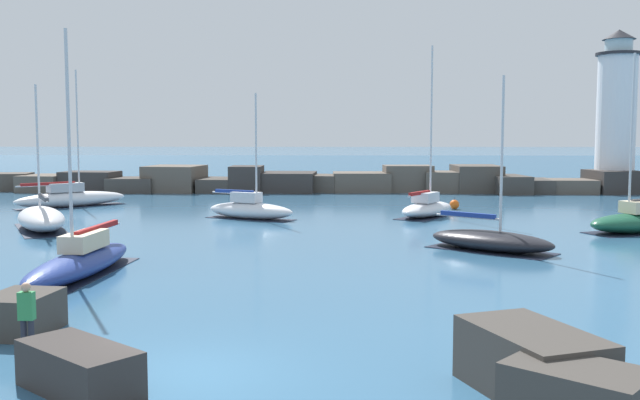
{
  "coord_description": "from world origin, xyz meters",
  "views": [
    {
      "loc": [
        3.28,
        -15.14,
        5.2
      ],
      "look_at": [
        2.22,
        21.31,
        1.87
      ],
      "focal_mm": 40.0,
      "sensor_mm": 36.0,
      "label": 1
    }
  ],
  "objects_px": {
    "sailboat_moored_3": "(41,218)",
    "person_on_rocks": "(27,314)",
    "lighthouse": "(616,122)",
    "sailboat_moored_2": "(491,240)",
    "sailboat_moored_6": "(81,260)",
    "sailboat_moored_4": "(250,209)",
    "sailboat_moored_1": "(427,207)",
    "mooring_buoy_orange_near": "(454,205)",
    "sailboat_moored_5": "(71,198)",
    "sailboat_moored_0": "(635,221)"
  },
  "relations": [
    {
      "from": "sailboat_moored_0",
      "to": "sailboat_moored_5",
      "type": "xyz_separation_m",
      "value": [
        -35.29,
        12.85,
        0.02
      ]
    },
    {
      "from": "person_on_rocks",
      "to": "sailboat_moored_4",
      "type": "bearing_deg",
      "value": 86.3
    },
    {
      "from": "sailboat_moored_3",
      "to": "sailboat_moored_6",
      "type": "distance_m",
      "value": 14.36
    },
    {
      "from": "sailboat_moored_3",
      "to": "person_on_rocks",
      "type": "relative_size",
      "value": 4.57
    },
    {
      "from": "sailboat_moored_2",
      "to": "sailboat_moored_4",
      "type": "height_order",
      "value": "sailboat_moored_2"
    },
    {
      "from": "sailboat_moored_2",
      "to": "sailboat_moored_6",
      "type": "xyz_separation_m",
      "value": [
        -16.37,
        -6.28,
        0.1
      ]
    },
    {
      "from": "sailboat_moored_3",
      "to": "sailboat_moored_1",
      "type": "bearing_deg",
      "value": 17.78
    },
    {
      "from": "sailboat_moored_5",
      "to": "sailboat_moored_3",
      "type": "bearing_deg",
      "value": -75.85
    },
    {
      "from": "person_on_rocks",
      "to": "sailboat_moored_0",
      "type": "bearing_deg",
      "value": 43.31
    },
    {
      "from": "lighthouse",
      "to": "sailboat_moored_0",
      "type": "relative_size",
      "value": 1.55
    },
    {
      "from": "sailboat_moored_6",
      "to": "sailboat_moored_3",
      "type": "bearing_deg",
      "value": 118.43
    },
    {
      "from": "sailboat_moored_1",
      "to": "sailboat_moored_2",
      "type": "xyz_separation_m",
      "value": [
        1.25,
        -13.4,
        -0.12
      ]
    },
    {
      "from": "lighthouse",
      "to": "person_on_rocks",
      "type": "relative_size",
      "value": 8.41
    },
    {
      "from": "sailboat_moored_4",
      "to": "sailboat_moored_0",
      "type": "bearing_deg",
      "value": -15.27
    },
    {
      "from": "person_on_rocks",
      "to": "sailboat_moored_3",
      "type": "bearing_deg",
      "value": 112.25
    },
    {
      "from": "sailboat_moored_6",
      "to": "person_on_rocks",
      "type": "xyz_separation_m",
      "value": [
        2.18,
        -9.41,
        0.4
      ]
    },
    {
      "from": "sailboat_moored_2",
      "to": "person_on_rocks",
      "type": "relative_size",
      "value": 4.48
    },
    {
      "from": "sailboat_moored_3",
      "to": "sailboat_moored_5",
      "type": "relative_size",
      "value": 0.8
    },
    {
      "from": "sailboat_moored_3",
      "to": "sailboat_moored_5",
      "type": "bearing_deg",
      "value": 104.15
    },
    {
      "from": "lighthouse",
      "to": "sailboat_moored_1",
      "type": "distance_m",
      "value": 28.69
    },
    {
      "from": "sailboat_moored_4",
      "to": "person_on_rocks",
      "type": "distance_m",
      "value": 27.65
    },
    {
      "from": "sailboat_moored_4",
      "to": "person_on_rocks",
      "type": "height_order",
      "value": "sailboat_moored_4"
    },
    {
      "from": "sailboat_moored_4",
      "to": "sailboat_moored_5",
      "type": "relative_size",
      "value": 0.78
    },
    {
      "from": "mooring_buoy_orange_near",
      "to": "sailboat_moored_0",
      "type": "bearing_deg",
      "value": -57.2
    },
    {
      "from": "sailboat_moored_4",
      "to": "person_on_rocks",
      "type": "xyz_separation_m",
      "value": [
        -1.78,
        -27.59,
        0.36
      ]
    },
    {
      "from": "sailboat_moored_3",
      "to": "person_on_rocks",
      "type": "distance_m",
      "value": 23.82
    },
    {
      "from": "sailboat_moored_0",
      "to": "sailboat_moored_1",
      "type": "height_order",
      "value": "sailboat_moored_1"
    },
    {
      "from": "lighthouse",
      "to": "sailboat_moored_4",
      "type": "xyz_separation_m",
      "value": [
        -30.61,
        -21.78,
        -5.77
      ]
    },
    {
      "from": "sailboat_moored_0",
      "to": "sailboat_moored_3",
      "type": "height_order",
      "value": "sailboat_moored_0"
    },
    {
      "from": "sailboat_moored_1",
      "to": "mooring_buoy_orange_near",
      "type": "relative_size",
      "value": 12.38
    },
    {
      "from": "sailboat_moored_2",
      "to": "sailboat_moored_6",
      "type": "bearing_deg",
      "value": -159.03
    },
    {
      "from": "sailboat_moored_2",
      "to": "mooring_buoy_orange_near",
      "type": "xyz_separation_m",
      "value": [
        1.22,
        18.0,
        -0.14
      ]
    },
    {
      "from": "sailboat_moored_0",
      "to": "sailboat_moored_5",
      "type": "distance_m",
      "value": 37.55
    },
    {
      "from": "sailboat_moored_5",
      "to": "person_on_rocks",
      "type": "distance_m",
      "value": 36.71
    },
    {
      "from": "sailboat_moored_0",
      "to": "sailboat_moored_2",
      "type": "bearing_deg",
      "value": -145.63
    },
    {
      "from": "sailboat_moored_0",
      "to": "sailboat_moored_2",
      "type": "relative_size",
      "value": 1.21
    },
    {
      "from": "sailboat_moored_0",
      "to": "sailboat_moored_6",
      "type": "distance_m",
      "value": 28.14
    },
    {
      "from": "sailboat_moored_4",
      "to": "person_on_rocks",
      "type": "bearing_deg",
      "value": -93.7
    },
    {
      "from": "sailboat_moored_2",
      "to": "sailboat_moored_6",
      "type": "relative_size",
      "value": 0.87
    },
    {
      "from": "lighthouse",
      "to": "person_on_rocks",
      "type": "height_order",
      "value": "lighthouse"
    },
    {
      "from": "sailboat_moored_0",
      "to": "sailboat_moored_1",
      "type": "relative_size",
      "value": 0.87
    },
    {
      "from": "lighthouse",
      "to": "sailboat_moored_3",
      "type": "bearing_deg",
      "value": -146.57
    },
    {
      "from": "person_on_rocks",
      "to": "sailboat_moored_1",
      "type": "bearing_deg",
      "value": 66.01
    },
    {
      "from": "sailboat_moored_5",
      "to": "person_on_rocks",
      "type": "xyz_separation_m",
      "value": [
        12.19,
        -34.63,
        0.32
      ]
    },
    {
      "from": "lighthouse",
      "to": "sailboat_moored_2",
      "type": "relative_size",
      "value": 1.87
    },
    {
      "from": "lighthouse",
      "to": "sailboat_moored_4",
      "type": "bearing_deg",
      "value": -144.57
    },
    {
      "from": "sailboat_moored_0",
      "to": "sailboat_moored_5",
      "type": "bearing_deg",
      "value": 159.98
    },
    {
      "from": "lighthouse",
      "to": "person_on_rocks",
      "type": "xyz_separation_m",
      "value": [
        -32.39,
        -49.37,
        -5.41
      ]
    },
    {
      "from": "sailboat_moored_5",
      "to": "person_on_rocks",
      "type": "height_order",
      "value": "sailboat_moored_5"
    },
    {
      "from": "lighthouse",
      "to": "sailboat_moored_0",
      "type": "bearing_deg",
      "value": -108.61
    }
  ]
}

